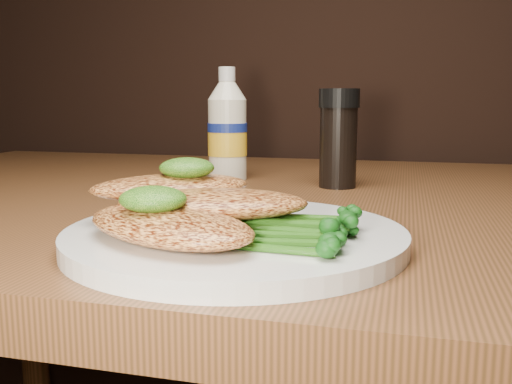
# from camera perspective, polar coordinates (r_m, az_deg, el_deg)

# --- Properties ---
(plate) EXTENTS (0.27, 0.27, 0.01)m
(plate) POSITION_cam_1_polar(r_m,az_deg,el_deg) (0.45, -2.07, -4.51)
(plate) COLOR white
(plate) RESTS_ON dining_table
(chicken_front) EXTENTS (0.17, 0.14, 0.02)m
(chicken_front) POSITION_cam_1_polar(r_m,az_deg,el_deg) (0.40, -8.77, -3.30)
(chicken_front) COLOR #E79649
(chicken_front) RESTS_ON plate
(chicken_mid) EXTENTS (0.16, 0.11, 0.02)m
(chicken_mid) POSITION_cam_1_polar(r_m,az_deg,el_deg) (0.44, -4.37, -1.18)
(chicken_mid) COLOR #E79649
(chicken_mid) RESTS_ON plate
(chicken_back) EXTENTS (0.15, 0.13, 0.02)m
(chicken_back) POSITION_cam_1_polar(r_m,az_deg,el_deg) (0.48, -8.53, 0.52)
(chicken_back) COLOR #E79649
(chicken_back) RESTS_ON plate
(pesto_front) EXTENTS (0.06, 0.06, 0.02)m
(pesto_front) POSITION_cam_1_polar(r_m,az_deg,el_deg) (0.41, -10.30, -0.72)
(pesto_front) COLOR #0A3808
(pesto_front) RESTS_ON chicken_front
(pesto_back) EXTENTS (0.06, 0.05, 0.02)m
(pesto_back) POSITION_cam_1_polar(r_m,az_deg,el_deg) (0.48, -6.97, 2.42)
(pesto_back) COLOR #0A3808
(pesto_back) RESTS_ON chicken_back
(broccolini_bundle) EXTENTS (0.15, 0.13, 0.02)m
(broccolini_bundle) POSITION_cam_1_polar(r_m,az_deg,el_deg) (0.41, 2.92, -3.43)
(broccolini_bundle) COLOR #245613
(broccolini_bundle) RESTS_ON plate
(mayo_bottle) EXTENTS (0.07, 0.07, 0.16)m
(mayo_bottle) POSITION_cam_1_polar(r_m,az_deg,el_deg) (0.81, -2.90, 6.85)
(mayo_bottle) COLOR white
(mayo_bottle) RESTS_ON dining_table
(pepper_grinder) EXTENTS (0.07, 0.07, 0.13)m
(pepper_grinder) POSITION_cam_1_polar(r_m,az_deg,el_deg) (0.74, 8.27, 5.33)
(pepper_grinder) COLOR black
(pepper_grinder) RESTS_ON dining_table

